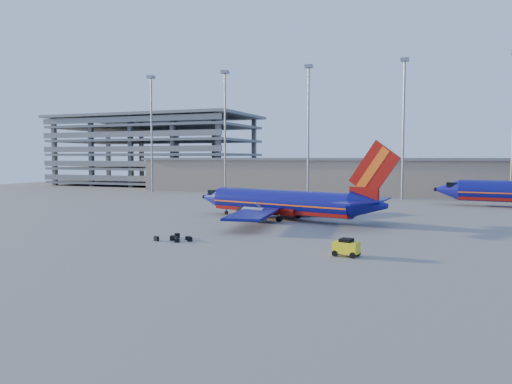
# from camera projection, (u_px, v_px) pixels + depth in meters

# --- Properties ---
(ground) EXTENTS (220.00, 220.00, 0.00)m
(ground) POSITION_uv_depth(u_px,v_px,m) (251.00, 223.00, 65.19)
(ground) COLOR slate
(ground) RESTS_ON ground
(terminal_building) EXTENTS (122.00, 16.00, 8.50)m
(terminal_building) POSITION_uv_depth(u_px,v_px,m) (385.00, 176.00, 115.14)
(terminal_building) COLOR #9D886C
(terminal_building) RESTS_ON ground
(parking_garage) EXTENTS (62.00, 32.00, 21.40)m
(parking_garage) POSITION_uv_depth(u_px,v_px,m) (155.00, 147.00, 155.70)
(parking_garage) COLOR slate
(parking_garage) RESTS_ON ground
(light_mast_row) EXTENTS (101.60, 1.60, 28.65)m
(light_mast_row) POSITION_uv_depth(u_px,v_px,m) (354.00, 115.00, 104.88)
(light_mast_row) COLOR gray
(light_mast_row) RESTS_ON ground
(aircraft_main) EXTENTS (31.06, 29.46, 10.76)m
(aircraft_main) POSITION_uv_depth(u_px,v_px,m) (285.00, 203.00, 69.03)
(aircraft_main) COLOR navy
(aircraft_main) RESTS_ON ground
(baggage_tug) EXTENTS (2.39, 1.71, 1.57)m
(baggage_tug) POSITION_uv_depth(u_px,v_px,m) (346.00, 247.00, 43.53)
(baggage_tug) COLOR yellow
(baggage_tug) RESTS_ON ground
(luggage_pile) EXTENTS (3.96, 3.10, 0.50)m
(luggage_pile) POSITION_uv_depth(u_px,v_px,m) (176.00, 238.00, 51.97)
(luggage_pile) COLOR black
(luggage_pile) RESTS_ON ground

